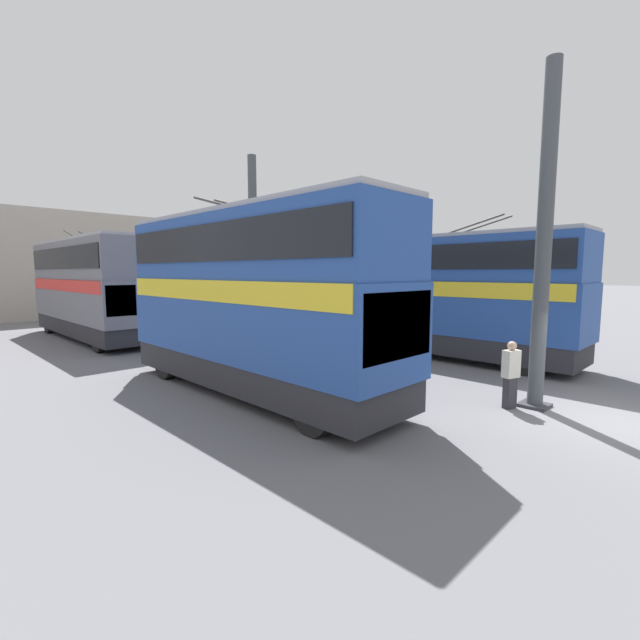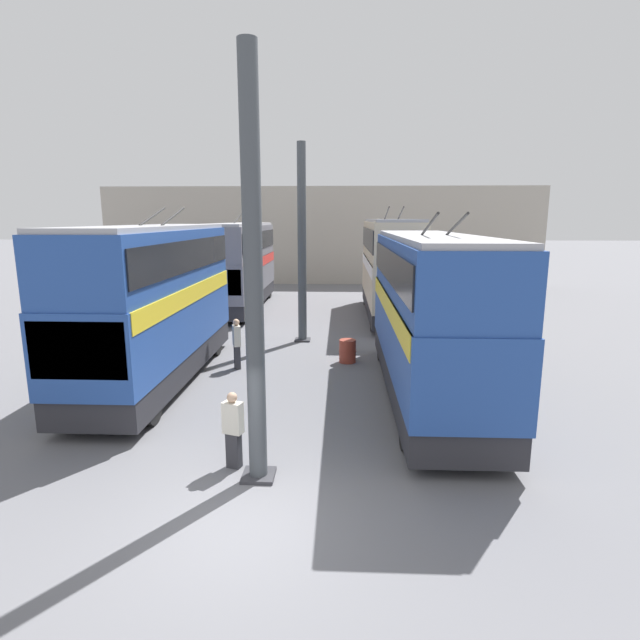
% 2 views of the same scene
% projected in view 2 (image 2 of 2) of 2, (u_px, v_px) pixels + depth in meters
% --- Properties ---
extents(ground_plane, '(240.00, 240.00, 0.00)m').
position_uv_depth(ground_plane, '(243.00, 527.00, 8.77)').
color(ground_plane, slate).
extents(depot_back_wall, '(0.50, 36.00, 7.89)m').
position_uv_depth(depot_back_wall, '(321.00, 236.00, 40.76)').
color(depot_back_wall, '#A8A093').
rests_on(depot_back_wall, ground_plane).
extents(support_column_near, '(0.67, 0.67, 8.45)m').
position_uv_depth(support_column_near, '(254.00, 283.00, 9.64)').
color(support_column_near, '#42474C').
rests_on(support_column_near, ground_plane).
extents(support_column_far, '(0.67, 0.67, 8.45)m').
position_uv_depth(support_column_far, '(302.00, 248.00, 21.36)').
color(support_column_far, '#42474C').
rests_on(support_column_far, ground_plane).
extents(bus_left_near, '(10.53, 2.54, 5.48)m').
position_uv_depth(bus_left_near, '(430.00, 307.00, 14.73)').
color(bus_left_near, black).
rests_on(bus_left_near, ground_plane).
extents(bus_left_far, '(10.52, 2.54, 5.91)m').
position_uv_depth(bus_left_far, '(390.00, 262.00, 26.99)').
color(bus_left_far, black).
rests_on(bus_left_far, ground_plane).
extents(bus_right_near, '(9.86, 2.54, 5.73)m').
position_uv_depth(bus_right_near, '(154.00, 295.00, 16.06)').
color(bus_right_near, black).
rests_on(bus_right_near, ground_plane).
extents(bus_right_mid, '(11.23, 2.54, 5.68)m').
position_uv_depth(bus_right_mid, '(240.00, 261.00, 29.64)').
color(bus_right_mid, black).
rests_on(bus_right_mid, ground_plane).
extents(person_by_right_row, '(0.48, 0.37, 1.83)m').
position_uv_depth(person_by_right_row, '(237.00, 342.00, 17.86)').
color(person_by_right_row, '#2D2D33').
rests_on(person_by_right_row, ground_plane).
extents(person_aisle_foreground, '(0.36, 0.47, 1.71)m').
position_uv_depth(person_aisle_foreground, '(233.00, 428.00, 10.71)').
color(person_aisle_foreground, '#2D2D33').
rests_on(person_aisle_foreground, ground_plane).
extents(oil_drum, '(0.66, 0.66, 0.87)m').
position_uv_depth(oil_drum, '(348.00, 351.00, 18.76)').
color(oil_drum, '#933828').
rests_on(oil_drum, ground_plane).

